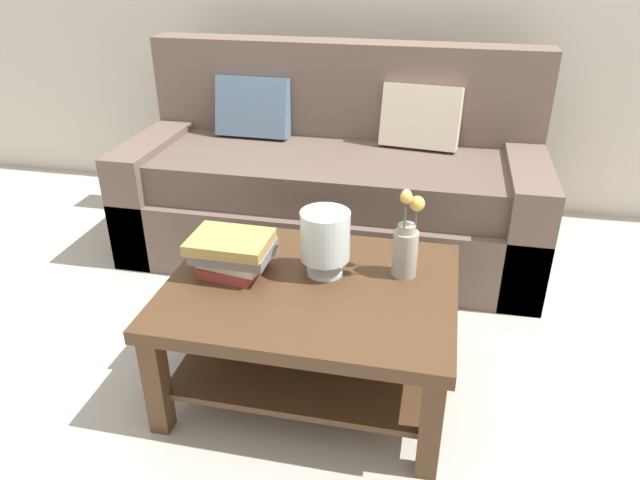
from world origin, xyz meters
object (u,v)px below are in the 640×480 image
at_px(couch, 334,184).
at_px(glass_hurricane_vase, 325,237).
at_px(coffee_table, 311,312).
at_px(flower_pitcher, 406,244).
at_px(book_stack_main, 233,252).

relative_size(couch, glass_hurricane_vase, 8.63).
bearing_deg(coffee_table, glass_hurricane_vase, 68.04).
height_order(couch, glass_hurricane_vase, couch).
height_order(couch, coffee_table, couch).
distance_m(couch, flower_pitcher, 1.13).
distance_m(book_stack_main, flower_pitcher, 0.63).
bearing_deg(glass_hurricane_vase, coffee_table, -111.96).
bearing_deg(glass_hurricane_vase, book_stack_main, -169.37).
distance_m(book_stack_main, glass_hurricane_vase, 0.34).
bearing_deg(coffee_table, couch, 96.83).
relative_size(couch, flower_pitcher, 6.23).
distance_m(coffee_table, book_stack_main, 0.36).
height_order(coffee_table, glass_hurricane_vase, glass_hurricane_vase).
height_order(couch, book_stack_main, couch).
bearing_deg(coffee_table, book_stack_main, 176.13).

